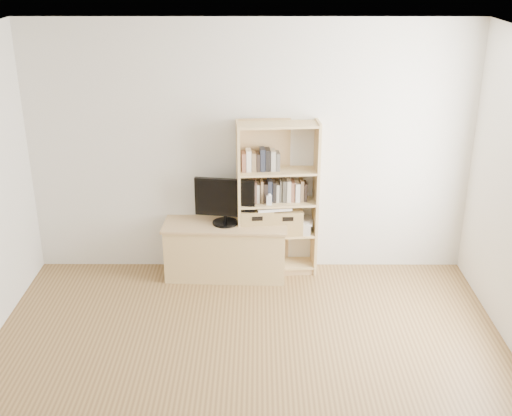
{
  "coord_description": "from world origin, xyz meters",
  "views": [
    {
      "loc": [
        0.08,
        -3.72,
        3.22
      ],
      "look_at": [
        0.06,
        1.9,
        0.91
      ],
      "focal_mm": 45.0,
      "sensor_mm": 36.0,
      "label": 1
    }
  ],
  "objects_px": {
    "bookshelf": "(277,200)",
    "baby_monitor": "(269,200)",
    "tv_stand": "(226,250)",
    "basket_left": "(256,220)",
    "basket_right": "(286,220)",
    "laptop": "(273,206)",
    "television": "(225,202)"
  },
  "relations": [
    {
      "from": "tv_stand",
      "to": "basket_left",
      "type": "relative_size",
      "value": 3.59
    },
    {
      "from": "bookshelf",
      "to": "laptop",
      "type": "xyz_separation_m",
      "value": [
        -0.04,
        -0.02,
        -0.07
      ]
    },
    {
      "from": "television",
      "to": "laptop",
      "type": "xyz_separation_m",
      "value": [
        0.49,
        0.07,
        -0.08
      ]
    },
    {
      "from": "bookshelf",
      "to": "basket_left",
      "type": "bearing_deg",
      "value": -178.81
    },
    {
      "from": "basket_left",
      "to": "baby_monitor",
      "type": "bearing_deg",
      "value": -35.02
    },
    {
      "from": "television",
      "to": "basket_left",
      "type": "relative_size",
      "value": 1.79
    },
    {
      "from": "baby_monitor",
      "to": "tv_stand",
      "type": "bearing_deg",
      "value": -177.1
    },
    {
      "from": "bookshelf",
      "to": "laptop",
      "type": "distance_m",
      "value": 0.08
    },
    {
      "from": "tv_stand",
      "to": "basket_right",
      "type": "height_order",
      "value": "basket_right"
    },
    {
      "from": "tv_stand",
      "to": "baby_monitor",
      "type": "xyz_separation_m",
      "value": [
        0.45,
        -0.01,
        0.57
      ]
    },
    {
      "from": "tv_stand",
      "to": "basket_left",
      "type": "xyz_separation_m",
      "value": [
        0.31,
        0.06,
        0.31
      ]
    },
    {
      "from": "baby_monitor",
      "to": "laptop",
      "type": "xyz_separation_m",
      "value": [
        0.04,
        0.08,
        -0.1
      ]
    },
    {
      "from": "basket_right",
      "to": "tv_stand",
      "type": "bearing_deg",
      "value": -175.91
    },
    {
      "from": "basket_left",
      "to": "laptop",
      "type": "xyz_separation_m",
      "value": [
        0.18,
        0.01,
        0.15
      ]
    },
    {
      "from": "tv_stand",
      "to": "basket_right",
      "type": "bearing_deg",
      "value": 10.57
    },
    {
      "from": "bookshelf",
      "to": "baby_monitor",
      "type": "bearing_deg",
      "value": -135.0
    },
    {
      "from": "baby_monitor",
      "to": "basket_left",
      "type": "bearing_deg",
      "value": 155.48
    },
    {
      "from": "basket_right",
      "to": "basket_left",
      "type": "bearing_deg",
      "value": -178.97
    },
    {
      "from": "basket_left",
      "to": "laptop",
      "type": "distance_m",
      "value": 0.23
    },
    {
      "from": "tv_stand",
      "to": "laptop",
      "type": "xyz_separation_m",
      "value": [
        0.49,
        0.07,
        0.47
      ]
    },
    {
      "from": "laptop",
      "to": "tv_stand",
      "type": "bearing_deg",
      "value": 178.63
    },
    {
      "from": "basket_left",
      "to": "basket_right",
      "type": "relative_size",
      "value": 1.07
    },
    {
      "from": "television",
      "to": "laptop",
      "type": "bearing_deg",
      "value": 16.69
    },
    {
      "from": "tv_stand",
      "to": "bookshelf",
      "type": "distance_m",
      "value": 0.76
    },
    {
      "from": "tv_stand",
      "to": "bookshelf",
      "type": "bearing_deg",
      "value": 11.62
    },
    {
      "from": "basket_right",
      "to": "baby_monitor",
      "type": "bearing_deg",
      "value": -154.63
    },
    {
      "from": "tv_stand",
      "to": "laptop",
      "type": "height_order",
      "value": "laptop"
    },
    {
      "from": "bookshelf",
      "to": "basket_left",
      "type": "relative_size",
      "value": 4.78
    },
    {
      "from": "basket_right",
      "to": "laptop",
      "type": "relative_size",
      "value": 0.91
    },
    {
      "from": "bookshelf",
      "to": "television",
      "type": "height_order",
      "value": "bookshelf"
    },
    {
      "from": "tv_stand",
      "to": "baby_monitor",
      "type": "relative_size",
      "value": 12.13
    },
    {
      "from": "bookshelf",
      "to": "baby_monitor",
      "type": "distance_m",
      "value": 0.13
    }
  ]
}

